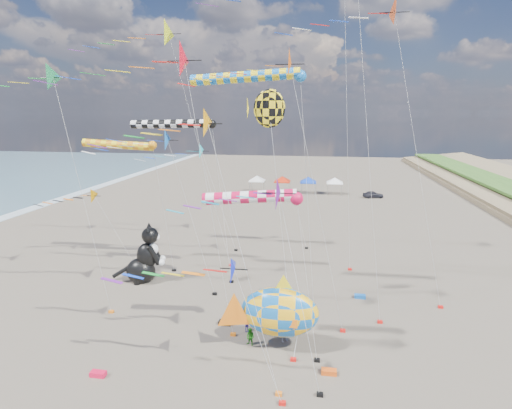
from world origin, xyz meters
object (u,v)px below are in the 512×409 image
object	(u,v)px
cat_inflatable	(143,253)
fish_inflatable	(279,312)
parked_car	(373,194)
child_blue	(247,325)
child_green	(250,337)
person_adult	(285,329)

from	to	relation	value
cat_inflatable	fish_inflatable	bearing A→B (deg)	-51.36
parked_car	child_blue	bearing A→B (deg)	154.20
child_blue	parked_car	world-z (taller)	parked_car
cat_inflatable	parked_car	distance (m)	49.26
cat_inflatable	child_green	world-z (taller)	cat_inflatable
cat_inflatable	child_green	size ratio (longest dim) A/B	4.47
child_blue	parked_car	size ratio (longest dim) A/B	0.27
child_green	child_blue	size ratio (longest dim) A/B	1.24
child_green	fish_inflatable	bearing A→B (deg)	15.88
person_adult	parked_car	bearing A→B (deg)	39.19
person_adult	child_green	bearing A→B (deg)	164.15
parked_car	cat_inflatable	bearing A→B (deg)	139.56
cat_inflatable	child_blue	distance (m)	13.16
fish_inflatable	parked_car	xyz separation A→B (m)	(12.16, 51.09, -2.12)
fish_inflatable	child_green	size ratio (longest dim) A/B	5.52
cat_inflatable	parked_car	world-z (taller)	cat_inflatable
child_green	child_blue	xyz separation A→B (m)	(-0.56, 1.68, -0.12)
person_adult	child_green	size ratio (longest dim) A/B	1.46
fish_inflatable	parked_car	size ratio (longest dim) A/B	1.85
cat_inflatable	fish_inflatable	world-z (taller)	cat_inflatable
fish_inflatable	person_adult	xyz separation A→B (m)	(0.34, 1.16, -1.84)
cat_inflatable	parked_car	size ratio (longest dim) A/B	1.50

